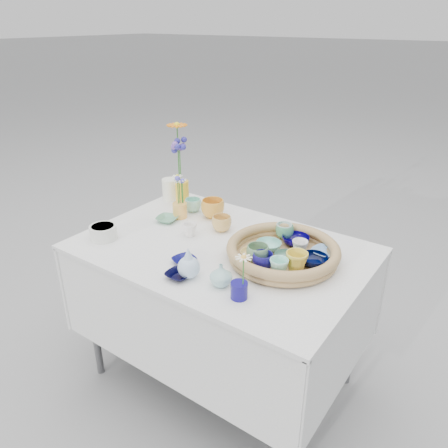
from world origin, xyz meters
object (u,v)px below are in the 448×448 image
Objects in this scene: bud_vase_seafoam at (221,275)px; tall_vase_yellow at (182,193)px; wicker_tray at (283,252)px; display_table at (222,376)px.

tall_vase_yellow is (-0.63, 0.52, 0.02)m from bud_vase_seafoam.
tall_vase_yellow is at bearing 163.11° from wicker_tray.
bud_vase_seafoam reaches higher than display_table.
bud_vase_seafoam is at bearing -54.74° from display_table.
tall_vase_yellow is at bearing 149.05° from display_table.
display_table is 9.21× the size of tall_vase_yellow.
display_table is 0.87m from bud_vase_seafoam.
bud_vase_seafoam is at bearing -39.61° from tall_vase_yellow.
tall_vase_yellow reaches higher than bud_vase_seafoam.
wicker_tray is 0.32m from bud_vase_seafoam.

